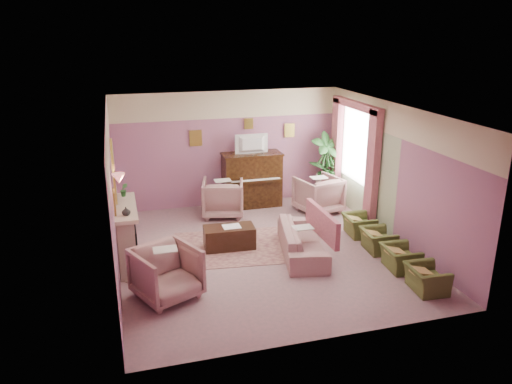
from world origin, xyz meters
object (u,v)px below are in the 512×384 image
object	(u,v)px
floral_armchair_left	(223,196)
olive_chair_a	(427,275)
floral_armchair_front	(166,271)
olive_chair_c	(378,237)
coffee_table	(229,237)
sofa	(302,235)
floral_armchair_right	(318,193)
olive_chair_b	(400,254)
olive_chair_d	(359,222)
television	(252,143)
piano	(252,180)
side_table	(326,188)

from	to	relation	value
floral_armchair_left	olive_chair_a	bearing A→B (deg)	-60.11
floral_armchair_front	olive_chair_c	xyz separation A→B (m)	(4.20, 0.68, -0.19)
coffee_table	olive_chair_a	bearing A→B (deg)	-42.57
sofa	floral_armchair_right	world-z (taller)	floral_armchair_right
olive_chair_b	olive_chair_d	bearing A→B (deg)	90.00
television	coffee_table	bearing A→B (deg)	-116.09
olive_chair_a	olive_chair_b	world-z (taller)	same
olive_chair_d	television	bearing A→B (deg)	125.71
olive_chair_c	sofa	bearing A→B (deg)	169.95
olive_chair_a	coffee_table	bearing A→B (deg)	137.43
floral_armchair_right	olive_chair_d	size ratio (longest dim) A/B	1.44
floral_armchair_left	olive_chair_a	world-z (taller)	floral_armchair_left
piano	olive_chair_d	distance (m)	2.96
olive_chair_b	olive_chair_a	bearing A→B (deg)	-90.00
sofa	floral_armchair_front	distance (m)	2.87
piano	side_table	xyz separation A→B (m)	(1.89, -0.19, -0.30)
floral_armchair_right	olive_chair_c	size ratio (longest dim) A/B	1.44
floral_armchair_front	sofa	bearing A→B (deg)	19.21
television	sofa	bearing A→B (deg)	-86.05
olive_chair_a	olive_chair_c	world-z (taller)	same
floral_armchair_left	floral_armchair_front	world-z (taller)	same
piano	floral_armchair_right	size ratio (longest dim) A/B	1.45
coffee_table	floral_armchair_right	xyz separation A→B (m)	(2.50, 1.43, 0.26)
floral_armchair_right	olive_chair_c	distance (m)	2.39
piano	olive_chair_a	distance (m)	5.16
olive_chair_a	floral_armchair_left	bearing A→B (deg)	119.89
olive_chair_d	floral_armchair_left	bearing A→B (deg)	142.59
sofa	olive_chair_c	xyz separation A→B (m)	(1.49, -0.26, -0.10)
television	olive_chair_c	xyz separation A→B (m)	(1.69, -3.18, -1.31)
floral_armchair_left	side_table	size ratio (longest dim) A/B	1.38
sofa	side_table	distance (m)	3.24
floral_armchair_right	side_table	distance (m)	0.84
piano	floral_armchair_front	world-z (taller)	piano
coffee_table	olive_chair_d	xyz separation A→B (m)	(2.79, -0.11, 0.07)
olive_chair_c	side_table	xyz separation A→B (m)	(0.20, 3.03, 0.06)
television	sofa	xyz separation A→B (m)	(0.20, -2.91, -1.21)
floral_armchair_left	coffee_table	bearing A→B (deg)	-98.45
sofa	floral_armchair_front	xyz separation A→B (m)	(-2.71, -0.94, 0.09)
piano	floral_armchair_right	xyz separation A→B (m)	(1.40, -0.86, -0.17)
television	floral_armchair_left	bearing A→B (deg)	-152.84
television	olive_chair_d	xyz separation A→B (m)	(1.69, -2.36, -1.31)
floral_armchair_left	floral_armchair_front	distance (m)	3.81
floral_armchair_left	olive_chair_c	world-z (taller)	floral_armchair_left
floral_armchair_right	olive_chair_b	xyz separation A→B (m)	(0.29, -3.18, -0.19)
olive_chair_b	side_table	bearing A→B (deg)	87.07
olive_chair_d	side_table	bearing A→B (deg)	84.91
piano	television	distance (m)	0.95
olive_chair_c	side_table	size ratio (longest dim) A/B	0.96
piano	olive_chair_c	size ratio (longest dim) A/B	2.09
floral_armchair_left	olive_chair_d	size ratio (longest dim) A/B	1.44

